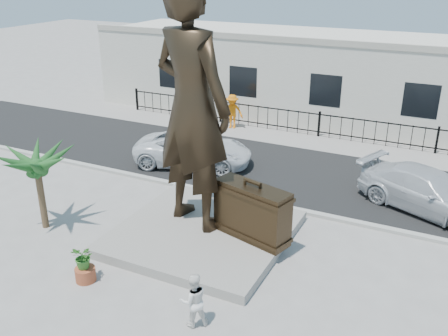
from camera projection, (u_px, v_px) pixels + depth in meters
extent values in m
plane|color=#9E9991|center=(194.00, 265.00, 14.50)|extent=(100.00, 100.00, 0.00)
cube|color=black|center=(286.00, 169.00, 21.13)|extent=(40.00, 7.00, 0.01)
cube|color=#A5A399|center=(254.00, 201.00, 18.21)|extent=(40.00, 0.25, 0.12)
cube|color=#9E9991|center=(314.00, 141.00, 24.45)|extent=(40.00, 2.50, 0.02)
cube|color=gray|center=(203.00, 233.00, 15.89)|extent=(5.20, 5.20, 0.30)
cube|color=black|center=(319.00, 125.00, 24.89)|extent=(22.00, 0.10, 1.20)
cube|color=silver|center=(342.00, 77.00, 27.76)|extent=(28.00, 7.00, 4.40)
imported|color=black|center=(192.00, 106.00, 14.91)|extent=(3.20, 2.53, 7.69)
cube|color=#2F2214|center=(252.00, 212.00, 15.05)|extent=(2.56, 1.42, 1.72)
imported|color=white|center=(194.00, 300.00, 11.84)|extent=(0.87, 0.85, 1.41)
imported|color=white|center=(194.00, 149.00, 21.36)|extent=(5.42, 3.55, 1.38)
imported|color=silver|center=(429.00, 191.00, 17.38)|extent=(5.40, 3.81, 1.45)
imported|color=orange|center=(232.00, 111.00, 26.02)|extent=(1.26, 0.86, 1.79)
cylinder|color=#9C4729|center=(86.00, 274.00, 13.70)|extent=(0.56, 0.56, 0.40)
imported|color=#316D23|center=(83.00, 257.00, 13.50)|extent=(0.76, 0.71, 0.69)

